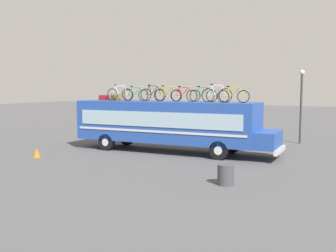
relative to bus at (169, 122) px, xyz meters
name	(u,v)px	position (x,y,z in m)	size (l,w,h in m)	color
ground_plane	(165,151)	(-0.20, 0.00, -1.70)	(120.00, 120.00, 0.00)	#4C4C4F
bus	(169,122)	(0.00, 0.00, 0.00)	(11.84, 2.64, 2.89)	#23479E
luggage_bag_1	(104,98)	(-4.53, 0.16, 1.35)	(0.56, 0.36, 0.31)	maroon
luggage_bag_2	(116,97)	(-3.74, 0.34, 1.40)	(0.52, 0.55, 0.41)	olive
rooftop_bicycle_1	(120,94)	(-3.16, -0.19, 1.59)	(1.78, 0.44, 0.97)	black
rooftop_bicycle_2	(136,95)	(-2.14, -0.03, 1.56)	(1.69, 0.44, 0.89)	black
rooftop_bicycle_3	(153,94)	(-1.15, 0.30, 1.59)	(1.69, 0.44, 0.96)	black
rooftop_bicycle_4	(168,95)	(-0.08, 0.06, 1.57)	(1.78, 0.44, 0.91)	black
rooftop_bicycle_5	(184,95)	(0.93, 0.02, 1.56)	(1.64, 0.44, 0.88)	black
rooftop_bicycle_6	(203,95)	(1.95, 0.38, 1.56)	(1.65, 0.44, 0.88)	black
rooftop_bicycle_7	(217,95)	(2.88, -0.07, 1.60)	(1.72, 0.44, 0.98)	black
rooftop_bicycle_8	(233,96)	(3.88, -0.36, 1.56)	(1.72, 0.44, 0.87)	black
trash_bin	(226,175)	(5.29, -5.94, -1.31)	(0.62, 0.62, 0.78)	#3F3F47
traffic_cone	(37,153)	(-5.48, -4.69, -1.46)	(0.39, 0.39, 0.48)	orange
street_lamp	(301,99)	(6.36, 6.77, 1.19)	(0.31, 0.31, 4.82)	#38383D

